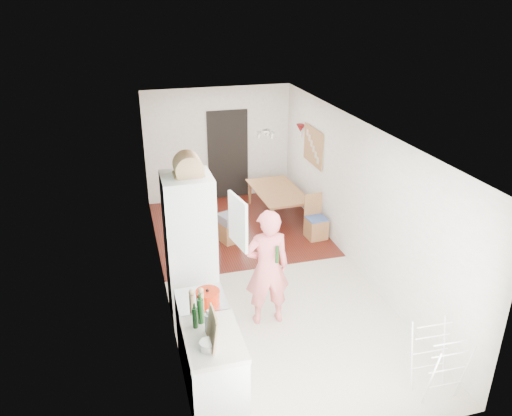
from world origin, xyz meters
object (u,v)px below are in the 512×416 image
dining_chair (317,218)px  stool (230,233)px  drying_rack (438,363)px  dining_table (279,205)px  person (267,258)px

dining_chair → stool: dining_chair is taller
dining_chair → drying_rack: 4.11m
dining_table → drying_rack: size_ratio=1.58×
dining_chair → person: bearing=-131.0°
person → dining_chair: size_ratio=2.39×
dining_chair → dining_table: bearing=102.6°
drying_rack → stool: bearing=110.7°
person → dining_chair: bearing=-124.3°
dining_chair → stool: 1.66m
dining_chair → drying_rack: bearing=-96.8°
dining_chair → drying_rack: (-0.16, -4.11, 0.01)m
stool → person: bearing=-90.5°
dining_chair → drying_rack: size_ratio=0.97×
person → stool: bearing=-88.4°
stool → drying_rack: (1.46, -4.38, 0.24)m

